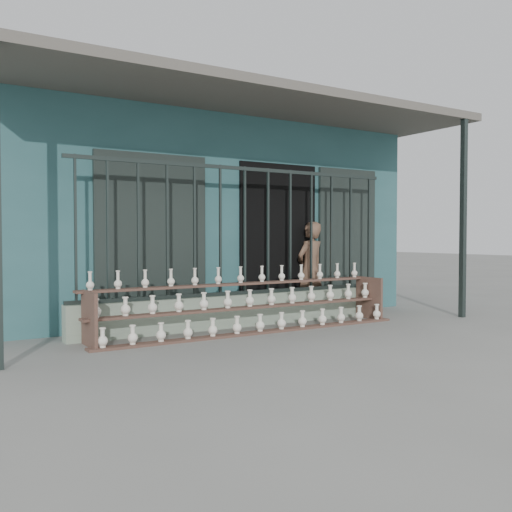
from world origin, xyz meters
TOP-DOWN VIEW (x-y plane):
  - ground at (0.00, 0.00)m, footprint 60.00×60.00m
  - workshop_building at (0.00, 4.23)m, footprint 7.40×6.60m
  - parapet_wall at (0.00, 1.30)m, footprint 5.00×0.20m
  - security_fence at (-0.00, 1.30)m, footprint 5.00×0.04m
  - shelf_rack at (-0.16, 0.88)m, footprint 4.50×0.68m
  - elderly_woman at (1.39, 1.60)m, footprint 0.62×0.48m

SIDE VIEW (x-z plane):
  - ground at x=0.00m, z-range 0.00..0.00m
  - parapet_wall at x=0.00m, z-range 0.00..0.45m
  - shelf_rack at x=-0.16m, z-range -0.06..0.79m
  - elderly_woman at x=1.39m, z-range 0.00..1.50m
  - security_fence at x=0.00m, z-range 0.45..2.25m
  - workshop_building at x=0.00m, z-range 0.02..3.23m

